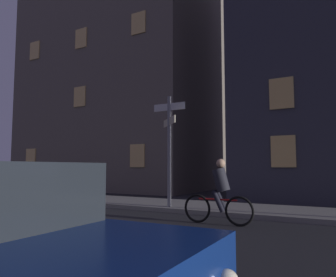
# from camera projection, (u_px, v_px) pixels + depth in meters

# --- Properties ---
(ground_plane) EXTENTS (80.00, 80.00, 0.00)m
(ground_plane) POSITION_uv_depth(u_px,v_px,m) (4.00, 239.00, 6.36)
(ground_plane) COLOR #232326
(sidewalk_kerb) EXTENTS (40.00, 2.68, 0.14)m
(sidewalk_kerb) POSITION_uv_depth(u_px,v_px,m) (164.00, 205.00, 11.68)
(sidewalk_kerb) COLOR gray
(sidewalk_kerb) RESTS_ON ground_plane
(signpost) EXTENTS (1.17, 0.98, 3.60)m
(signpost) POSITION_uv_depth(u_px,v_px,m) (169.00, 141.00, 10.70)
(signpost) COLOR gray
(signpost) RESTS_ON sidewalk_kerb
(cyclist) EXTENTS (1.82, 0.32, 1.61)m
(cyclist) POSITION_uv_depth(u_px,v_px,m) (219.00, 194.00, 8.05)
(cyclist) COLOR black
(cyclist) RESTS_ON ground_plane
(building_left_block) EXTENTS (12.60, 7.78, 20.89)m
(building_left_block) POSITION_uv_depth(u_px,v_px,m) (121.00, 39.00, 23.15)
(building_left_block) COLOR #6B6056
(building_left_block) RESTS_ON ground_plane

